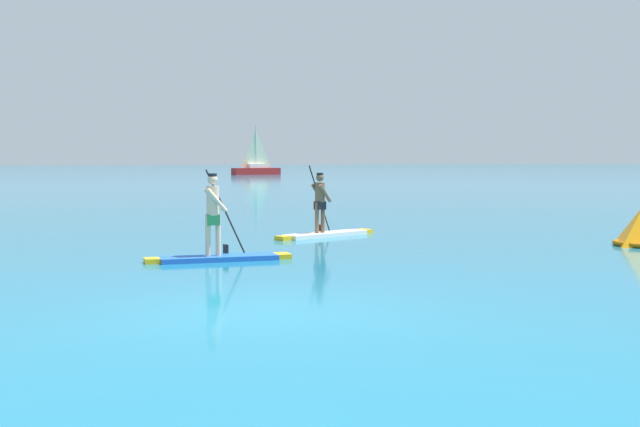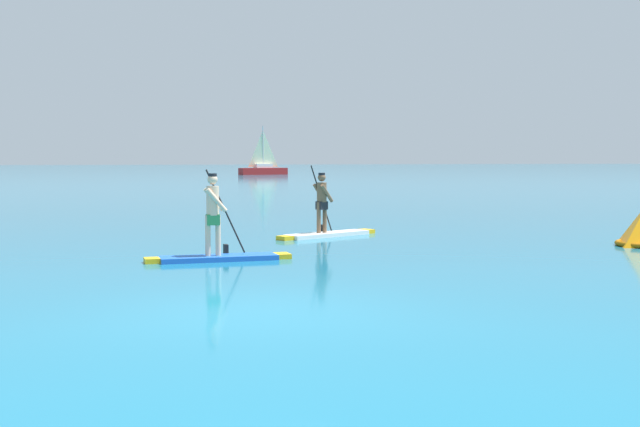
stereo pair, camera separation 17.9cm
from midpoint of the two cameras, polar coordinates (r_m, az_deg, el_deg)
The scene contains 4 objects.
ground at distance 11.83m, azimuth -3.68°, elevation -6.54°, with size 440.00×440.00×0.00m, color #196B8C.
paddleboarder_mid_center at distance 17.38m, azimuth -6.70°, elevation -1.91°, with size 3.04×0.97×1.91m.
paddleboarder_far_right at distance 22.45m, azimuth 0.62°, elevation -0.66°, with size 3.05×1.91×1.95m.
sailboat_right_horizon at distance 101.27m, azimuth -3.84°, elevation 3.10°, with size 6.09×3.01×5.90m.
Camera 2 is at (-1.87, -11.49, 2.14)m, focal length 47.03 mm.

